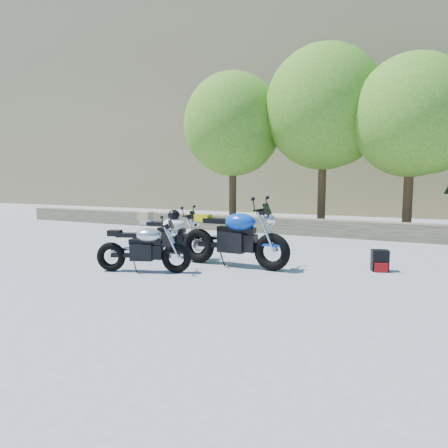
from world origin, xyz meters
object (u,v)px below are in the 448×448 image
at_px(silver_bike, 144,249).
at_px(blue_bike, 234,238).
at_px(white_bike, 169,234).
at_px(backpack, 380,261).

relative_size(silver_bike, blue_bike, 0.74).
xyz_separation_m(silver_bike, blue_bike, (1.29, 1.17, 0.13)).
distance_m(white_bike, backpack, 4.32).
bearing_deg(blue_bike, silver_bike, -136.64).
height_order(silver_bike, white_bike, white_bike).
bearing_deg(blue_bike, backpack, 18.80).
relative_size(silver_bike, white_bike, 0.90).
height_order(silver_bike, blue_bike, blue_bike).
xyz_separation_m(silver_bike, backpack, (3.88, 2.00, -0.24)).
bearing_deg(silver_bike, blue_bike, 21.92).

